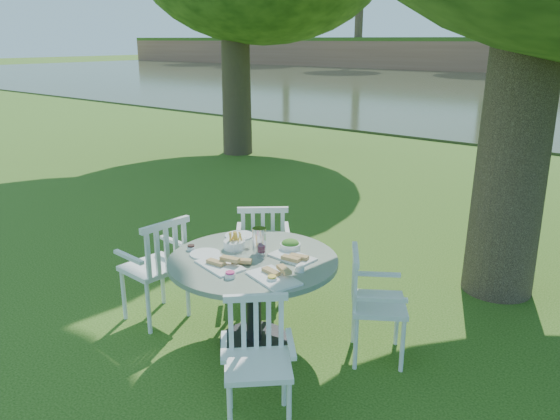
{
  "coord_description": "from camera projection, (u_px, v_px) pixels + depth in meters",
  "views": [
    {
      "loc": [
        3.01,
        -3.6,
        2.37
      ],
      "look_at": [
        0.0,
        0.2,
        0.85
      ],
      "focal_mm": 35.0,
      "sensor_mm": 36.0,
      "label": 1
    }
  ],
  "objects": [
    {
      "name": "ground",
      "position": [
        267.0,
        300.0,
        5.19
      ],
      "size": [
        140.0,
        140.0,
        0.0
      ],
      "primitive_type": "plane",
      "color": "#1F410D",
      "rests_on": "ground"
    },
    {
      "name": "table",
      "position": [
        253.0,
        276.0,
        4.29
      ],
      "size": [
        1.33,
        1.33,
        0.74
      ],
      "color": "black",
      "rests_on": "ground"
    },
    {
      "name": "chair_ne",
      "position": [
        368.0,
        297.0,
        4.13
      ],
      "size": [
        0.58,
        0.59,
        0.86
      ],
      "rotation": [
        0.0,
        0.0,
        -4.14
      ],
      "color": "white",
      "rests_on": "ground"
    },
    {
      "name": "chair_nw",
      "position": [
        263.0,
        242.0,
        5.15
      ],
      "size": [
        0.63,
        0.63,
        0.91
      ],
      "rotation": [
        0.0,
        0.0,
        -2.43
      ],
      "color": "white",
      "rests_on": "ground"
    },
    {
      "name": "chair_sw",
      "position": [
        160.0,
        263.0,
        4.64
      ],
      "size": [
        0.47,
        0.5,
        0.94
      ],
      "rotation": [
        0.0,
        0.0,
        -1.64
      ],
      "color": "white",
      "rests_on": "ground"
    },
    {
      "name": "chair_se",
      "position": [
        257.0,
        350.0,
        3.47
      ],
      "size": [
        0.57,
        0.57,
        0.82
      ],
      "rotation": [
        0.0,
        0.0,
        0.76
      ],
      "color": "white",
      "rests_on": "ground"
    },
    {
      "name": "tableware",
      "position": [
        255.0,
        251.0,
        4.27
      ],
      "size": [
        1.14,
        0.85,
        0.22
      ],
      "color": "white",
      "rests_on": "table"
    }
  ]
}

